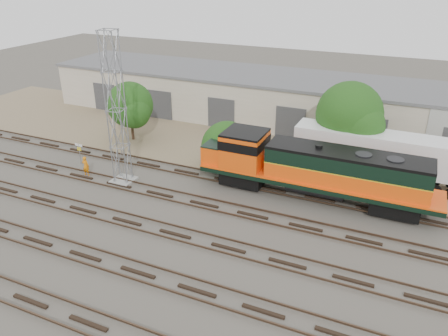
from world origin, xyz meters
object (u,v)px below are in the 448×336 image
at_px(worker, 86,166).
at_px(locomotive, 313,169).
at_px(semi_trailer, 382,152).
at_px(signal_tower, 116,113).

bearing_deg(worker, locomotive, -172.69).
bearing_deg(semi_trailer, signal_tower, -154.95).
relative_size(locomotive, signal_tower, 1.49).
bearing_deg(worker, signal_tower, -179.66).
relative_size(locomotive, semi_trailer, 1.34).
distance_m(locomotive, signal_tower, 16.13).
distance_m(signal_tower, worker, 6.41).
bearing_deg(semi_trailer, locomotive, -129.99).
height_order(locomotive, signal_tower, signal_tower).
xyz_separation_m(locomotive, semi_trailer, (4.57, 5.32, 0.13)).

